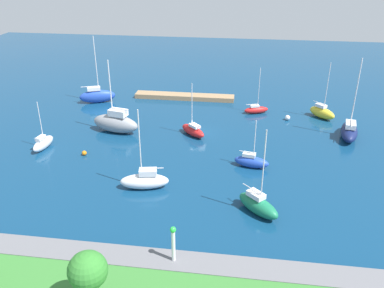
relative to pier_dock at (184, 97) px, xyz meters
The scene contains 17 objects.
water 17.29m from the pier_dock, 106.33° to the left, with size 160.00×160.00×0.00m, color navy.
pier_dock is the anchor object (origin of this frame).
breakwater 47.83m from the pier_dock, 95.83° to the left, with size 62.85×2.79×1.05m, color slate.
harbor_beacon 48.10m from the pier_dock, 97.78° to the left, with size 0.56×0.56×3.73m.
park_tree_midwest 53.95m from the pier_dock, 91.08° to the left, with size 3.11×3.11×5.37m.
sailboat_red_center_basin 17.91m from the pier_dock, 103.35° to the left, with size 4.94×4.92×8.61m.
sailboat_blue_lone_south 29.96m from the pier_dock, 116.74° to the left, with size 4.97×2.46×6.95m.
sailboat_white_along_channel 34.09m from the pier_dock, 90.63° to the left, with size 6.31×3.18×10.49m.
sailboat_navy_lone_north 32.38m from the pier_dock, 152.49° to the left, with size 3.84×7.75×12.66m.
sailboat_gray_west_end 19.79m from the pier_dock, 64.48° to the left, with size 8.43×4.57×11.88m.
sailboat_yellow_off_beacon 26.63m from the pier_dock, 165.21° to the left, with size 4.83×4.95×10.01m.
sailboat_green_far_south 40.07m from the pier_dock, 110.90° to the left, with size 5.48×5.42×10.37m.
sailboat_red_far_north 15.50m from the pier_dock, 156.55° to the left, with size 4.71×2.85×8.43m.
sailboat_blue_mid_basin 17.13m from the pier_dock, 15.47° to the left, with size 7.05×4.37×12.81m.
sailboat_white_east_end 30.78m from the pier_dock, 55.59° to the left, with size 1.94×4.83×7.35m.
mooring_buoy_white 21.51m from the pier_dock, 156.14° to the left, with size 0.90×0.90×0.90m, color white.
mooring_buoy_orange 28.59m from the pier_dock, 68.33° to the left, with size 0.70×0.70×0.70m, color orange.
Camera 1 is at (-7.32, 59.33, 26.83)m, focal length 37.65 mm.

